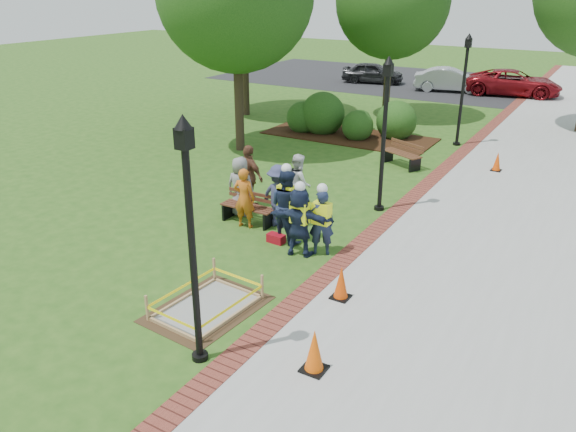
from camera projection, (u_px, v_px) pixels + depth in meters
The scene contains 32 objects.
ground at pixel (242, 270), 12.65m from camera, with size 100.00×100.00×0.00m, color #285116.
sidewalk at pixel (546, 182), 18.18m from camera, with size 6.00×60.00×0.02m, color #9E9E99.
brick_edging at pixel (447, 166), 19.72m from camera, with size 0.50×60.00×0.03m, color maroon.
mulch_bed at pixel (349, 136), 23.56m from camera, with size 7.00×3.00×0.05m, color #381E0F.
parking_lot at pixel (499, 89), 34.00m from camera, with size 36.00×12.00×0.01m, color black.
wet_concrete_pad at pixel (207, 299), 11.04m from camera, with size 1.86×2.42×0.55m.
bench_near at pixel (248, 214), 15.05m from camera, with size 1.52×0.54×0.81m.
bench_far at pixel (401, 159), 19.65m from camera, with size 1.62×1.11×0.84m.
cone_front at pixel (314, 351), 9.23m from camera, with size 0.41×0.41×0.80m.
cone_back at pixel (341, 283), 11.38m from camera, with size 0.37×0.37×0.74m.
cone_far at pixel (497, 162), 19.13m from camera, with size 0.34×0.34×0.67m.
toolbox at pixel (276, 238), 13.95m from camera, with size 0.44×0.24×0.22m, color maroon.
lamp_near at pixel (191, 227), 8.72m from camera, with size 0.28×0.28×4.26m.
lamp_mid at pixel (385, 124), 15.05m from camera, with size 0.28×0.28×4.26m.
lamp_far at pixel (464, 82), 21.38m from camera, with size 0.28×0.28×4.26m.
tree_back at pixel (393, 1), 24.88m from camera, with size 5.07×5.07×7.76m.
shrub_a at pixel (303, 131), 24.37m from camera, with size 1.40×1.40×1.40m, color #153F12.
shrub_b at pixel (322, 132), 24.19m from camera, with size 1.88×1.88×1.88m, color #153F12.
shrub_c at pixel (357, 139), 23.16m from camera, with size 1.29×1.29×1.29m, color #153F12.
shrub_d at pixel (395, 138), 23.38m from camera, with size 1.66×1.66×1.66m, color #153F12.
shrub_e at pixel (360, 129), 24.68m from camera, with size 0.94×0.94×0.94m, color #153F12.
casual_person_a at pixel (240, 187), 15.35m from camera, with size 0.58×0.42×1.66m.
casual_person_b at pixel (244, 198), 14.59m from camera, with size 0.57×0.42×1.61m.
casual_person_c at pixel (299, 183), 15.61m from camera, with size 0.61×0.62×1.66m.
casual_person_d at pixel (249, 177), 15.86m from camera, with size 0.65×0.50×1.82m.
casual_person_e at pixel (279, 196), 14.60m from camera, with size 0.60×0.44×1.69m.
hivis_worker_a at pixel (300, 219), 13.03m from camera, with size 0.60×0.45×1.84m.
hivis_worker_b at pixel (321, 219), 13.08m from camera, with size 0.61×0.52×1.77m.
hivis_worker_c at pixel (286, 203), 13.74m from camera, with size 0.67×0.52×2.01m.
parked_car_a at pixel (372, 83), 35.98m from camera, with size 4.38×1.90×1.43m, color #252528.
parked_car_b at pixel (449, 91), 33.22m from camera, with size 4.53×1.97×1.48m, color #A7A8AC.
parked_car_c at pixel (512, 95), 32.08m from camera, with size 4.78×2.08×1.56m, color maroon.
Camera 1 is at (6.66, -9.06, 6.01)m, focal length 35.00 mm.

